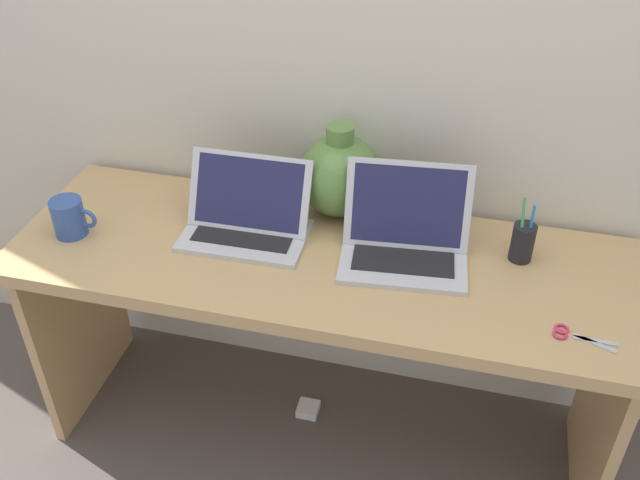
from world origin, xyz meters
The scene contains 10 objects.
ground_plane centered at (0.00, 0.00, 0.00)m, with size 6.00×6.00×0.00m, color #564C47.
back_wall centered at (0.00, 0.33, 1.20)m, with size 4.40×0.04×2.40m, color beige.
desk centered at (0.00, 0.00, 0.58)m, with size 1.69×0.57×0.73m.
laptop_left centered at (-0.22, 0.05, 0.78)m, with size 0.35×0.23×0.21m.
laptop_right centered at (0.22, 0.06, 0.79)m, with size 0.35×0.28×0.24m.
green_vase centered at (0.00, 0.23, 0.85)m, with size 0.24×0.24×0.27m.
coffee_mug centered at (-0.69, -0.07, 0.78)m, with size 0.13×0.09×0.11m.
pen_cup centered at (0.52, 0.11, 0.78)m, with size 0.06×0.06×0.19m.
scissors centered at (0.65, -0.16, 0.73)m, with size 0.15×0.07×0.01m.
power_brick centered at (-0.06, 0.06, 0.01)m, with size 0.07×0.07×0.03m, color white.
Camera 1 is at (0.37, -1.46, 1.88)m, focal length 39.63 mm.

